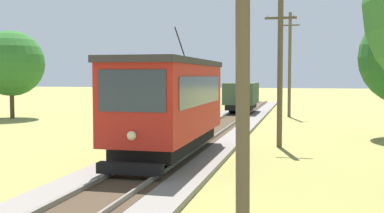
{
  "coord_description": "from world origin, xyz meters",
  "views": [
    {
      "loc": [
        4.86,
        4.34,
        3.2
      ],
      "look_at": [
        0.31,
        23.64,
        1.91
      ],
      "focal_mm": 43.77,
      "sensor_mm": 36.0,
      "label": 1
    }
  ],
  "objects": [
    {
      "name": "red_tram",
      "position": [
        0.0,
        21.24,
        2.19
      ],
      "size": [
        2.6,
        8.54,
        4.79
      ],
      "color": "red",
      "rests_on": "rail_right"
    },
    {
      "name": "utility_pole_far",
      "position": [
        3.89,
        41.33,
        4.13
      ],
      "size": [
        1.4,
        0.66,
        8.07
      ],
      "color": "brown",
      "rests_on": "ground"
    },
    {
      "name": "freight_car",
      "position": [
        0.0,
        42.74,
        1.56
      ],
      "size": [
        2.4,
        5.2,
        2.31
      ],
      "color": "#384C33",
      "rests_on": "rail_right"
    },
    {
      "name": "utility_pole_near_tram",
      "position": [
        3.89,
        12.11,
        3.56
      ],
      "size": [
        1.4,
        0.6,
        6.94
      ],
      "color": "brown",
      "rests_on": "ground"
    },
    {
      "name": "gravel_pile",
      "position": [
        -4.72,
        39.11,
        0.43
      ],
      "size": [
        2.49,
        2.49,
        0.86
      ],
      "primitive_type": "cone",
      "color": "gray",
      "rests_on": "ground"
    },
    {
      "name": "tree_right_far",
      "position": [
        -16.5,
        35.57,
        4.15
      ],
      "size": [
        4.93,
        4.93,
        6.62
      ],
      "color": "#4C3823",
      "rests_on": "ground"
    },
    {
      "name": "utility_pole_mid",
      "position": [
        3.89,
        25.48,
        3.37
      ],
      "size": [
        1.4,
        0.44,
        6.54
      ],
      "color": "brown",
      "rests_on": "ground"
    }
  ]
}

